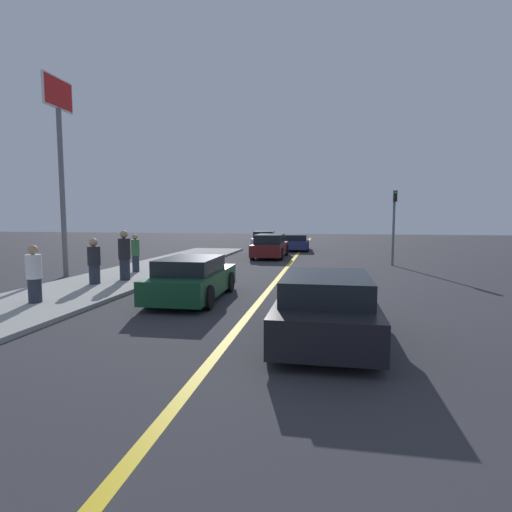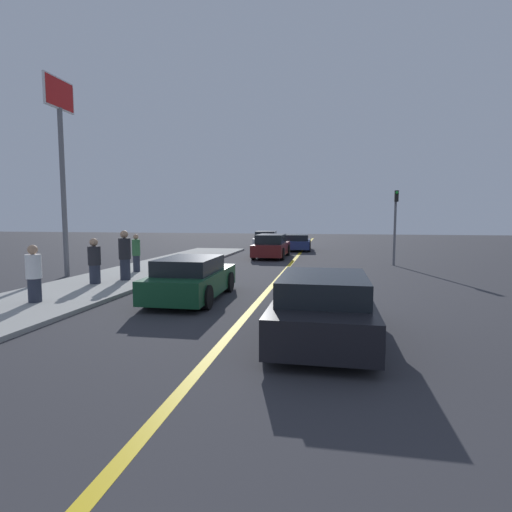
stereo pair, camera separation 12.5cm
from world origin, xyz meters
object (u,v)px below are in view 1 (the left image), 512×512
car_parked_left_lot (296,242)px  pedestrian_mid_group (94,262)px  car_oncoming_far (264,240)px  pedestrian_far_standing (124,256)px  roadside_sign (60,135)px  pedestrian_near_curb (34,274)px  car_near_right_lane (326,306)px  pedestrian_by_sign (135,253)px  car_ahead_center (192,279)px  car_far_distant (270,246)px  traffic_light (394,219)px

car_parked_left_lot → pedestrian_mid_group: 17.82m
car_oncoming_far → pedestrian_far_standing: (-2.33, -18.53, 0.40)m
pedestrian_mid_group → pedestrian_far_standing: pedestrian_far_standing is taller
pedestrian_far_standing → roadside_sign: bearing=161.2°
pedestrian_near_curb → pedestrian_mid_group: 3.09m
pedestrian_near_curb → pedestrian_far_standing: (0.47, 4.06, 0.13)m
pedestrian_mid_group → pedestrian_far_standing: bearing=57.3°
car_near_right_lane → pedestrian_far_standing: 9.22m
pedestrian_by_sign → roadside_sign: (-2.57, -1.05, 4.79)m
car_ahead_center → car_parked_left_lot: size_ratio=0.97×
car_parked_left_lot → pedestrian_mid_group: pedestrian_mid_group is taller
car_far_distant → pedestrian_far_standing: (-3.97, -10.28, 0.34)m
car_oncoming_far → pedestrian_far_standing: 18.68m
car_near_right_lane → car_ahead_center: 5.06m
traffic_light → roadside_sign: 15.62m
car_far_distant → traffic_light: traffic_light is taller
car_parked_left_lot → traffic_light: traffic_light is taller
pedestrian_mid_group → roadside_sign: 5.85m
car_oncoming_far → roadside_sign: bearing=-111.0°
pedestrian_far_standing → car_parked_left_lot: bearing=72.3°
car_near_right_lane → pedestrian_by_sign: (-8.01, 7.70, 0.27)m
car_oncoming_far → pedestrian_far_standing: size_ratio=2.34×
car_parked_left_lot → roadside_sign: 17.74m
car_oncoming_far → pedestrian_mid_group: bearing=-102.0°
car_far_distant → pedestrian_mid_group: bearing=-111.9°
car_near_right_lane → car_far_distant: 16.19m
car_near_right_lane → car_ahead_center: car_near_right_lane is taller
car_parked_left_lot → roadside_sign: roadside_sign is taller
pedestrian_far_standing → traffic_light: size_ratio=0.49×
car_near_right_lane → car_oncoming_far: 24.60m
pedestrian_near_curb → pedestrian_mid_group: size_ratio=0.99×
pedestrian_mid_group → traffic_light: 14.13m
pedestrian_near_curb → pedestrian_by_sign: pedestrian_by_sign is taller
car_parked_left_lot → pedestrian_far_standing: bearing=-110.2°
pedestrian_near_curb → roadside_sign: 7.57m
pedestrian_near_curb → roadside_sign: bearing=118.1°
pedestrian_far_standing → roadside_sign: 5.79m
pedestrian_far_standing → pedestrian_by_sign: pedestrian_far_standing is taller
car_far_distant → car_parked_left_lot: bearing=79.1°
car_ahead_center → pedestrian_by_sign: size_ratio=2.61×
roadside_sign → car_ahead_center: bearing=-27.4°
car_far_distant → pedestrian_far_standing: size_ratio=2.52×
pedestrian_by_sign → traffic_light: bearing=25.0°
car_far_distant → car_parked_left_lot: size_ratio=1.08×
car_far_distant → traffic_light: size_ratio=1.23×
car_far_distant → pedestrian_mid_group: size_ratio=2.91×
car_oncoming_far → pedestrian_mid_group: (-2.95, -19.50, 0.27)m
car_far_distant → pedestrian_near_curb: size_ratio=2.94×
pedestrian_far_standing → car_near_right_lane: bearing=-37.0°
pedestrian_mid_group → pedestrian_far_standing: size_ratio=0.87×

